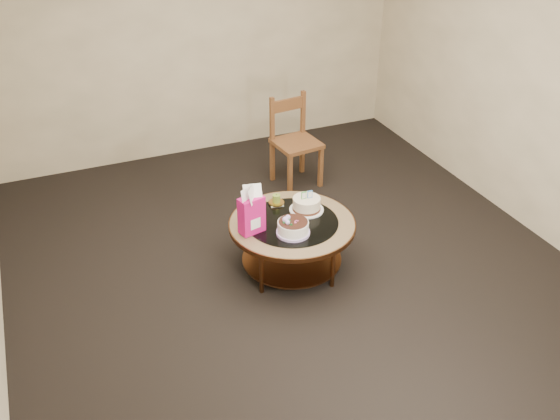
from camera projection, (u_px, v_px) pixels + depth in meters
name	position (u px, v px, depth m)	size (l,w,h in m)	color
ground	(292.00, 268.00, 5.21)	(5.00, 5.00, 0.00)	black
room_walls	(294.00, 92.00, 4.41)	(4.52, 5.02, 2.61)	beige
coffee_table	(292.00, 230.00, 5.01)	(1.02, 1.02, 0.46)	brown
decorated_cake	(293.00, 228.00, 4.80)	(0.26, 0.26, 0.15)	#BFA2E5
cream_cake	(307.00, 204.00, 5.09)	(0.28, 0.28, 0.18)	white
gift_bag	(251.00, 210.00, 4.75)	(0.21, 0.17, 0.39)	#CE1367
pillar_candle	(276.00, 201.00, 5.19)	(0.13, 0.13, 0.10)	tan
dining_chair	(295.00, 141.00, 6.25)	(0.47, 0.47, 0.91)	brown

